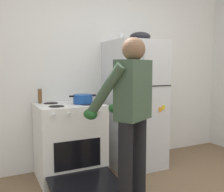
# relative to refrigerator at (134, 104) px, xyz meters

# --- Properties ---
(kitchen_wall_back) EXTENTS (6.00, 0.10, 2.70)m
(kitchen_wall_back) POSITION_rel_refrigerator_xyz_m (-0.38, 0.38, 0.51)
(kitchen_wall_back) COLOR white
(kitchen_wall_back) RESTS_ON ground
(refrigerator) EXTENTS (0.68, 0.72, 1.68)m
(refrigerator) POSITION_rel_refrigerator_xyz_m (0.00, 0.00, 0.00)
(refrigerator) COLOR silver
(refrigerator) RESTS_ON ground
(stove_range) EXTENTS (0.76, 1.21, 0.91)m
(stove_range) POSITION_rel_refrigerator_xyz_m (-0.90, -0.02, -0.40)
(stove_range) COLOR white
(stove_range) RESTS_ON ground
(person_cook) EXTENTS (0.63, 0.66, 1.60)m
(person_cook) POSITION_rel_refrigerator_xyz_m (-0.60, -0.94, 0.11)
(person_cook) COLOR black
(person_cook) RESTS_ON ground
(red_pot) EXTENTS (0.33, 0.23, 0.11)m
(red_pot) POSITION_rel_refrigerator_xyz_m (-0.74, -0.05, 0.12)
(red_pot) COLOR #19479E
(red_pot) RESTS_ON stove_range
(coffee_mug) EXTENTS (0.11, 0.08, 0.10)m
(coffee_mug) POSITION_rel_refrigerator_xyz_m (-0.18, 0.05, 0.89)
(coffee_mug) COLOR silver
(coffee_mug) RESTS_ON refrigerator
(pepper_mill) EXTENTS (0.05, 0.05, 0.17)m
(pepper_mill) POSITION_rel_refrigerator_xyz_m (-1.20, 0.20, 0.15)
(pepper_mill) COLOR brown
(pepper_mill) RESTS_ON stove_range
(mixing_bowl) EXTENTS (0.28, 0.28, 0.12)m
(mixing_bowl) POSITION_rel_refrigerator_xyz_m (0.08, 0.00, 0.90)
(mixing_bowl) COLOR black
(mixing_bowl) RESTS_ON refrigerator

